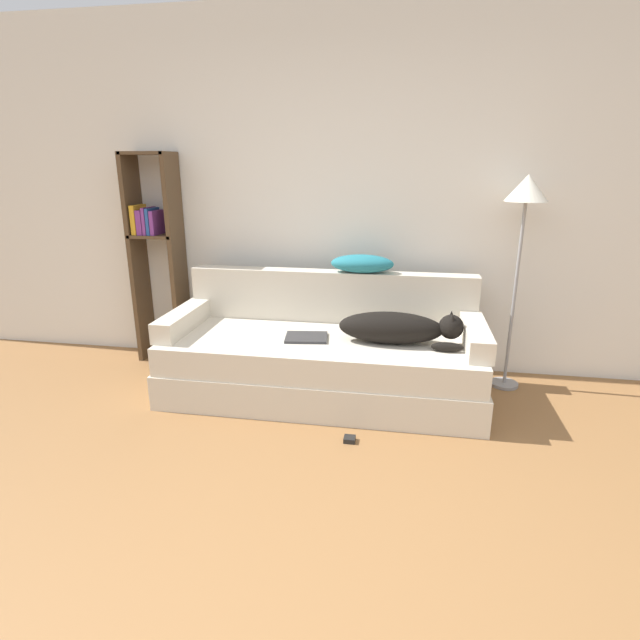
% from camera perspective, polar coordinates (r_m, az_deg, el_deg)
% --- Properties ---
extents(wall_back, '(8.09, 0.06, 2.70)m').
position_cam_1_polar(wall_back, '(3.93, 3.19, 13.97)').
color(wall_back, silver).
rests_on(wall_back, ground_plane).
extents(couch, '(2.19, 0.91, 0.44)m').
position_cam_1_polar(couch, '(3.54, 0.27, -5.30)').
color(couch, beige).
rests_on(couch, ground_plane).
extents(couch_backrest, '(2.15, 0.15, 0.38)m').
position_cam_1_polar(couch_backrest, '(3.77, 1.25, 2.75)').
color(couch_backrest, beige).
rests_on(couch_backrest, couch).
extents(couch_arm_left, '(0.15, 0.72, 0.14)m').
position_cam_1_polar(couch_arm_left, '(3.74, -15.36, 0.04)').
color(couch_arm_left, beige).
rests_on(couch_arm_left, couch).
extents(couch_arm_right, '(0.15, 0.72, 0.14)m').
position_cam_1_polar(couch_arm_right, '(3.43, 17.32, -1.68)').
color(couch_arm_right, beige).
rests_on(couch_arm_right, couch).
extents(dog, '(0.81, 0.25, 0.23)m').
position_cam_1_polar(dog, '(3.34, 8.95, -0.90)').
color(dog, black).
rests_on(dog, couch).
extents(laptop, '(0.31, 0.26, 0.02)m').
position_cam_1_polar(laptop, '(3.42, -1.57, -1.99)').
color(laptop, '#2D2D30').
rests_on(laptop, couch).
extents(throw_pillow, '(0.46, 0.22, 0.13)m').
position_cam_1_polar(throw_pillow, '(3.68, 4.85, 6.44)').
color(throw_pillow, teal).
rests_on(throw_pillow, couch_backrest).
extents(bookshelf, '(0.38, 0.26, 1.67)m').
position_cam_1_polar(bookshelf, '(4.26, -18.28, 7.88)').
color(bookshelf, '#4C3823').
rests_on(bookshelf, ground_plane).
extents(floor_lamp, '(0.28, 0.28, 1.52)m').
position_cam_1_polar(floor_lamp, '(3.70, 22.40, 11.87)').
color(floor_lamp, gray).
rests_on(floor_lamp, ground_plane).
extents(power_adapter, '(0.07, 0.07, 0.03)m').
position_cam_1_polar(power_adapter, '(3.06, 3.40, -13.44)').
color(power_adapter, black).
rests_on(power_adapter, ground_plane).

